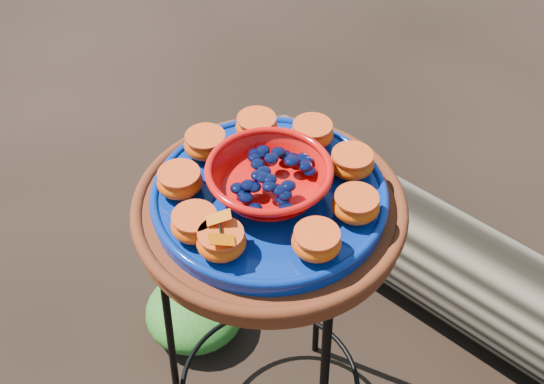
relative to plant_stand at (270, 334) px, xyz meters
The scene contains 18 objects.
plant_stand is the anchor object (origin of this frame).
terracotta_saucer 0.37m from the plant_stand, ahead, with size 0.45×0.45×0.04m, color #411F0F.
cobalt_plate 0.40m from the plant_stand, ahead, with size 0.39×0.39×0.03m, color #011761.
red_bowl 0.44m from the plant_stand, ahead, with size 0.19×0.19×0.05m, color red, non-canonical shape.
glass_gems 0.48m from the plant_stand, ahead, with size 0.15×0.15×0.03m, color black, non-canonical shape.
orange_half_0 0.46m from the plant_stand, 87.22° to the right, with size 0.07×0.07×0.04m, color #AE330A.
orange_half_1 0.46m from the plant_stand, 28.94° to the right, with size 0.07×0.07×0.04m, color #AE330A.
orange_half_2 0.46m from the plant_stand, 11.06° to the left, with size 0.07×0.07×0.04m, color #AE330A.
orange_half_3 0.46m from the plant_stand, 51.06° to the left, with size 0.07×0.07×0.04m, color #AE330A.
orange_half_4 0.46m from the plant_stand, 91.06° to the left, with size 0.07×0.07×0.04m, color #AE330A.
orange_half_5 0.46m from the plant_stand, 131.06° to the left, with size 0.07×0.07×0.04m, color #AE330A.
orange_half_6 0.46m from the plant_stand, behind, with size 0.07×0.07×0.04m, color #AE330A.
orange_half_7 0.46m from the plant_stand, 148.94° to the right, with size 0.07×0.07×0.04m, color #AE330A.
orange_half_8 0.46m from the plant_stand, 108.94° to the right, with size 0.07×0.07×0.04m, color #AE330A.
butterfly 0.48m from the plant_stand, 87.22° to the right, with size 0.08×0.05×0.01m, color #C14900, non-canonical shape.
driftwood_log 0.66m from the plant_stand, 60.50° to the left, with size 1.48×0.39×0.28m, color black, non-canonical shape.
foliage_left 0.44m from the plant_stand, 158.89° to the left, with size 0.26×0.26×0.13m, color #144A11.
foliage_back 0.72m from the plant_stand, 109.79° to the left, with size 0.28×0.28×0.14m, color #144A11.
Camera 1 is at (0.42, -0.67, 1.54)m, focal length 45.00 mm.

